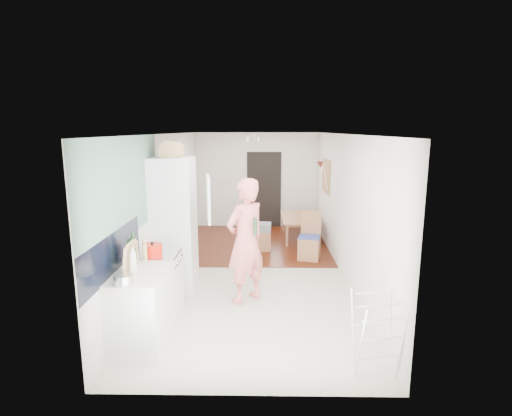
{
  "coord_description": "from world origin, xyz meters",
  "views": [
    {
      "loc": [
        0.16,
        -7.0,
        2.58
      ],
      "look_at": [
        0.04,
        0.2,
        1.16
      ],
      "focal_mm": 28.0,
      "sensor_mm": 36.0,
      "label": 1
    }
  ],
  "objects_px": {
    "dining_chair": "(309,236)",
    "drying_rack": "(376,334)",
    "person": "(246,230)",
    "stool": "(263,241)",
    "dining_table": "(301,230)"
  },
  "relations": [
    {
      "from": "person",
      "to": "drying_rack",
      "type": "relative_size",
      "value": 2.59
    },
    {
      "from": "person",
      "to": "drying_rack",
      "type": "distance_m",
      "value": 2.43
    },
    {
      "from": "person",
      "to": "dining_chair",
      "type": "height_order",
      "value": "person"
    },
    {
      "from": "stool",
      "to": "drying_rack",
      "type": "relative_size",
      "value": 0.49
    },
    {
      "from": "dining_chair",
      "to": "person",
      "type": "bearing_deg",
      "value": -106.81
    },
    {
      "from": "person",
      "to": "dining_chair",
      "type": "xyz_separation_m",
      "value": [
        1.19,
        1.98,
        -0.63
      ]
    },
    {
      "from": "dining_chair",
      "to": "drying_rack",
      "type": "relative_size",
      "value": 1.12
    },
    {
      "from": "dining_table",
      "to": "drying_rack",
      "type": "height_order",
      "value": "drying_rack"
    },
    {
      "from": "dining_chair",
      "to": "drying_rack",
      "type": "distance_m",
      "value": 3.79
    },
    {
      "from": "person",
      "to": "stool",
      "type": "bearing_deg",
      "value": -138.73
    },
    {
      "from": "stool",
      "to": "dining_table",
      "type": "bearing_deg",
      "value": 45.69
    },
    {
      "from": "person",
      "to": "dining_table",
      "type": "xyz_separation_m",
      "value": [
        1.17,
        3.51,
        -0.89
      ]
    },
    {
      "from": "dining_chair",
      "to": "drying_rack",
      "type": "xyz_separation_m",
      "value": [
        0.28,
        -3.78,
        -0.05
      ]
    },
    {
      "from": "stool",
      "to": "drying_rack",
      "type": "xyz_separation_m",
      "value": [
        1.21,
        -4.38,
        0.22
      ]
    },
    {
      "from": "dining_table",
      "to": "dining_chair",
      "type": "bearing_deg",
      "value": -179.45
    }
  ]
}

